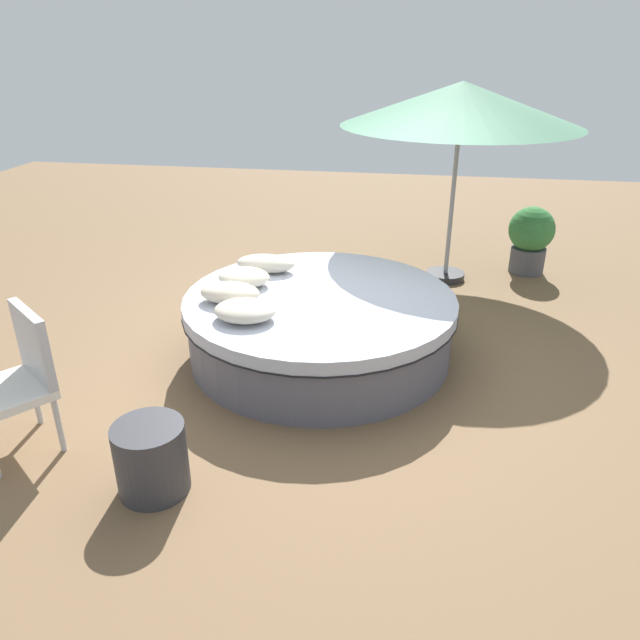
{
  "coord_description": "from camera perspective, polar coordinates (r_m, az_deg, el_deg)",
  "views": [
    {
      "loc": [
        -0.79,
        4.65,
        2.56
      ],
      "look_at": [
        0.0,
        0.0,
        0.34
      ],
      "focal_mm": 33.71,
      "sensor_mm": 36.0,
      "label": 1
    }
  ],
  "objects": [
    {
      "name": "side_table",
      "position": [
        3.9,
        -15.72,
        -12.53
      ],
      "size": [
        0.44,
        0.44,
        0.46
      ],
      "primitive_type": "cylinder",
      "color": "#333338",
      "rests_on": "ground_plane"
    },
    {
      "name": "throw_pillow_2",
      "position": [
        5.03,
        -8.54,
        2.58
      ],
      "size": [
        0.5,
        0.31,
        0.17
      ],
      "primitive_type": "ellipsoid",
      "color": "beige",
      "rests_on": "round_bed"
    },
    {
      "name": "patio_umbrella",
      "position": [
        6.76,
        13.28,
        19.26
      ],
      "size": [
        2.53,
        2.53,
        2.16
      ],
      "color": "#262628",
      "rests_on": "ground_plane"
    },
    {
      "name": "ground_plane",
      "position": [
        5.36,
        0.0,
        -3.27
      ],
      "size": [
        16.0,
        16.0,
        0.0
      ],
      "primitive_type": "plane",
      "color": "brown"
    },
    {
      "name": "round_bed",
      "position": [
        5.23,
        0.0,
        -0.49
      ],
      "size": [
        2.34,
        2.34,
        0.56
      ],
      "color": "#595966",
      "rests_on": "ground_plane"
    },
    {
      "name": "throw_pillow_3",
      "position": [
        4.7,
        -7.14,
        0.89
      ],
      "size": [
        0.48,
        0.39,
        0.15
      ],
      "primitive_type": "ellipsoid",
      "color": "beige",
      "rests_on": "round_bed"
    },
    {
      "name": "patio_chair",
      "position": [
        4.43,
        -26.63,
        -4.5
      ],
      "size": [
        0.72,
        0.71,
        0.98
      ],
      "rotation": [
        0.0,
        0.0,
        -0.66
      ],
      "color": "#B7B7BC",
      "rests_on": "ground_plane"
    },
    {
      "name": "throw_pillow_0",
      "position": [
        5.67,
        -5.19,
        5.37
      ],
      "size": [
        0.55,
        0.29,
        0.16
      ],
      "primitive_type": "ellipsoid",
      "color": "beige",
      "rests_on": "round_bed"
    },
    {
      "name": "throw_pillow_1",
      "position": [
        5.36,
        -7.23,
        4.06
      ],
      "size": [
        0.46,
        0.35,
        0.16
      ],
      "primitive_type": "ellipsoid",
      "color": "beige",
      "rests_on": "round_bed"
    },
    {
      "name": "planter",
      "position": [
        7.54,
        19.36,
        7.44
      ],
      "size": [
        0.53,
        0.53,
        0.79
      ],
      "color": "#4C4C51",
      "rests_on": "ground_plane"
    }
  ]
}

